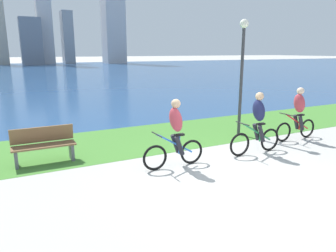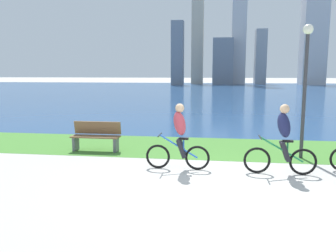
{
  "view_description": "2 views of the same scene",
  "coord_description": "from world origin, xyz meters",
  "px_view_note": "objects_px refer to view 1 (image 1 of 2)",
  "views": [
    {
      "loc": [
        -4.26,
        -5.31,
        2.74
      ],
      "look_at": [
        -1.07,
        0.98,
        1.06
      ],
      "focal_mm": 33.78,
      "sensor_mm": 36.0,
      "label": 1
    },
    {
      "loc": [
        0.13,
        -7.45,
        2.41
      ],
      "look_at": [
        -1.19,
        1.54,
        1.02
      ],
      "focal_mm": 37.55,
      "sensor_mm": 36.0,
      "label": 2
    }
  ],
  "objects_px": {
    "bench_near_path": "(44,145)",
    "lamppost_tall": "(242,61)",
    "cyclist_lead": "(175,134)",
    "cyclist_distant_rear": "(298,114)",
    "cyclist_trailing": "(257,123)"
  },
  "relations": [
    {
      "from": "bench_near_path",
      "to": "lamppost_tall",
      "type": "relative_size",
      "value": 0.41
    },
    {
      "from": "cyclist_lead",
      "to": "cyclist_distant_rear",
      "type": "distance_m",
      "value": 4.58
    },
    {
      "from": "cyclist_lead",
      "to": "cyclist_distant_rear",
      "type": "bearing_deg",
      "value": 5.09
    },
    {
      "from": "cyclist_trailing",
      "to": "cyclist_distant_rear",
      "type": "height_order",
      "value": "cyclist_trailing"
    },
    {
      "from": "cyclist_distant_rear",
      "to": "bench_near_path",
      "type": "relative_size",
      "value": 1.11
    },
    {
      "from": "cyclist_lead",
      "to": "lamppost_tall",
      "type": "height_order",
      "value": "lamppost_tall"
    },
    {
      "from": "lamppost_tall",
      "to": "cyclist_distant_rear",
      "type": "bearing_deg",
      "value": -45.17
    },
    {
      "from": "lamppost_tall",
      "to": "bench_near_path",
      "type": "bearing_deg",
      "value": 179.35
    },
    {
      "from": "cyclist_distant_rear",
      "to": "bench_near_path",
      "type": "distance_m",
      "value": 7.47
    },
    {
      "from": "cyclist_trailing",
      "to": "cyclist_distant_rear",
      "type": "distance_m",
      "value": 2.15
    },
    {
      "from": "cyclist_trailing",
      "to": "bench_near_path",
      "type": "relative_size",
      "value": 1.13
    },
    {
      "from": "cyclist_lead",
      "to": "bench_near_path",
      "type": "relative_size",
      "value": 1.1
    },
    {
      "from": "lamppost_tall",
      "to": "cyclist_lead",
      "type": "bearing_deg",
      "value": -153.08
    },
    {
      "from": "bench_near_path",
      "to": "lamppost_tall",
      "type": "bearing_deg",
      "value": -0.65
    },
    {
      "from": "cyclist_lead",
      "to": "cyclist_trailing",
      "type": "xyz_separation_m",
      "value": [
        2.46,
        -0.08,
        0.01
      ]
    }
  ]
}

